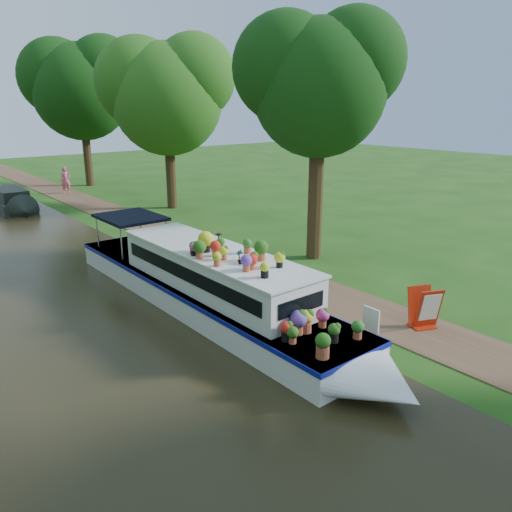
% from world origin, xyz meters
% --- Properties ---
extents(ground, '(100.00, 100.00, 0.00)m').
position_xyz_m(ground, '(0.00, 0.00, 0.00)').
color(ground, '#1C4611').
rests_on(ground, ground).
extents(canal_water, '(10.00, 100.00, 0.02)m').
position_xyz_m(canal_water, '(-6.00, 0.00, 0.01)').
color(canal_water, black).
rests_on(canal_water, ground).
extents(towpath, '(2.20, 100.00, 0.03)m').
position_xyz_m(towpath, '(1.20, 0.00, 0.01)').
color(towpath, '#513725').
rests_on(towpath, ground).
extents(plant_boat, '(2.29, 13.52, 2.29)m').
position_xyz_m(plant_boat, '(-2.25, 0.97, 0.85)').
color(plant_boat, white).
rests_on(plant_boat, canal_water).
extents(tree_near_overhang, '(5.52, 5.28, 8.99)m').
position_xyz_m(tree_near_overhang, '(3.79, 3.06, 6.60)').
color(tree_near_overhang, black).
rests_on(tree_near_overhang, ground).
extents(tree_near_mid, '(6.90, 6.60, 9.40)m').
position_xyz_m(tree_near_mid, '(4.48, 15.08, 6.44)').
color(tree_near_mid, black).
rests_on(tree_near_mid, ground).
extents(tree_near_far, '(7.59, 7.26, 10.30)m').
position_xyz_m(tree_near_far, '(3.98, 26.09, 7.05)').
color(tree_near_far, black).
rests_on(tree_near_far, ground).
extents(second_boat, '(1.87, 6.01, 1.15)m').
position_xyz_m(second_boat, '(-2.75, 20.49, 0.47)').
color(second_boat, black).
rests_on(second_boat, canal_water).
extents(sandwich_board, '(0.76, 0.79, 1.10)m').
position_xyz_m(sandwich_board, '(1.49, -3.35, 0.53)').
color(sandwich_board, '#AD220C').
rests_on(sandwich_board, towpath).
extents(pedestrian_pink, '(0.73, 0.60, 1.74)m').
position_xyz_m(pedestrian_pink, '(1.44, 23.56, 0.90)').
color(pedestrian_pink, '#EB61B9').
rests_on(pedestrian_pink, towpath).
extents(verge_plant, '(0.47, 0.44, 0.42)m').
position_xyz_m(verge_plant, '(0.05, -0.92, 0.21)').
color(verge_plant, '#346A1F').
rests_on(verge_plant, ground).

